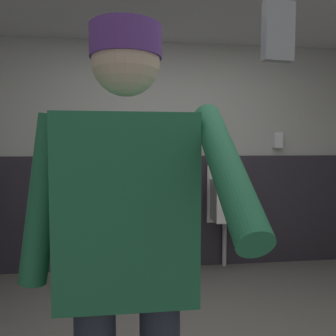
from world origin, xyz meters
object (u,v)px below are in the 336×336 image
Objects in this scene: person at (127,244)px; urinal_middle at (227,200)px; cell_phone at (278,32)px; urinal_left at (160,201)px; soap_dispenser at (278,140)px.

urinal_middle is at bearing 65.96° from person.
urinal_middle is 3.23m from cell_phone.
soap_dispenser is (1.38, 0.12, 0.66)m from urinal_left.
urinal_left and urinal_middle have the same top height.
urinal_left is 1.53m from soap_dispenser.
cell_phone is at bearing -91.65° from urinal_left.
urinal_middle is 0.71× the size of person.
urinal_left is 2.55m from person.
urinal_left is at bearing -175.05° from soap_dispenser.
urinal_left is 11.27× the size of cell_phone.
person is 0.79m from cell_phone.
urinal_left is 6.89× the size of soap_dispenser.
cell_phone is (0.28, -0.50, 0.54)m from person.
cell_phone is at bearing -60.55° from person.
cell_phone is 3.46m from soap_dispenser.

